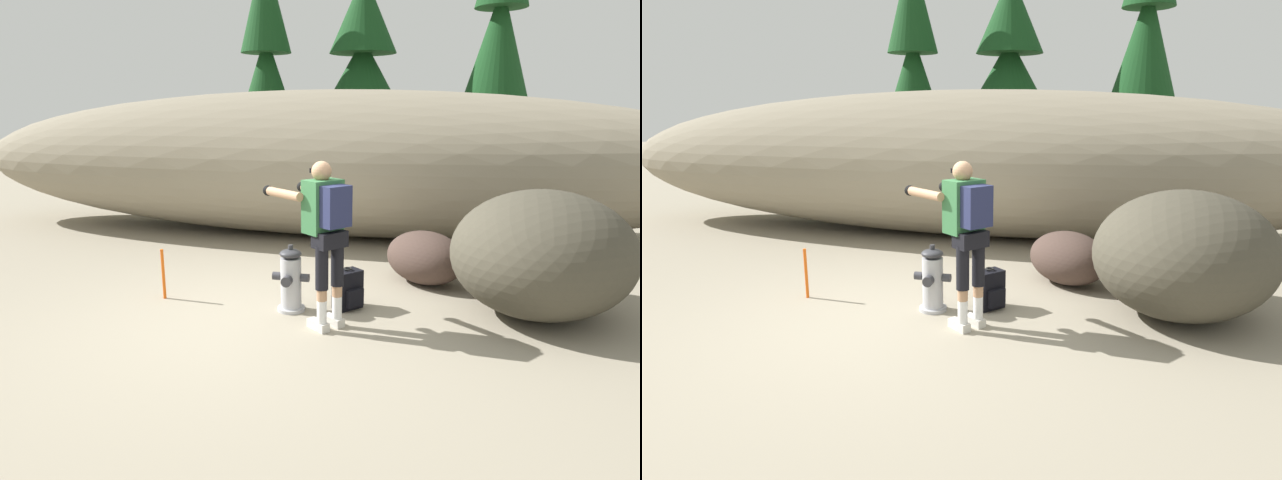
# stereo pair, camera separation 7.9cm
# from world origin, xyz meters

# --- Properties ---
(ground_plane) EXTENTS (56.00, 56.00, 0.04)m
(ground_plane) POSITION_xyz_m (0.00, 0.00, -0.02)
(ground_plane) COLOR gray
(dirt_embankment) EXTENTS (13.98, 3.20, 2.51)m
(dirt_embankment) POSITION_xyz_m (0.00, 4.21, 1.26)
(dirt_embankment) COLOR gray
(dirt_embankment) RESTS_ON ground_plane
(fire_hydrant) EXTENTS (0.41, 0.36, 0.75)m
(fire_hydrant) POSITION_xyz_m (0.30, 0.34, 0.35)
(fire_hydrant) COLOR #B2B2B7
(fire_hydrant) RESTS_ON ground_plane
(utility_worker) EXTENTS (1.00, 0.91, 1.70)m
(utility_worker) POSITION_xyz_m (0.75, -0.01, 1.09)
(utility_worker) COLOR beige
(utility_worker) RESTS_ON ground_plane
(spare_backpack) EXTENTS (0.36, 0.36, 0.47)m
(spare_backpack) POSITION_xyz_m (0.90, 0.56, 0.22)
(spare_backpack) COLOR black
(spare_backpack) RESTS_ON ground_plane
(boulder_large) EXTENTS (2.49, 2.57, 1.36)m
(boulder_large) POSITION_xyz_m (2.94, 0.85, 0.68)
(boulder_large) COLOR #444033
(boulder_large) RESTS_ON ground_plane
(boulder_mid) EXTENTS (1.39, 1.37, 0.67)m
(boulder_mid) POSITION_xyz_m (1.71, 1.68, 0.34)
(boulder_mid) COLOR #44332C
(boulder_mid) RESTS_ON ground_plane
(pine_tree_far_left) EXTENTS (2.05, 2.05, 6.22)m
(pine_tree_far_left) POSITION_xyz_m (-2.82, 9.13, 3.18)
(pine_tree_far_left) COLOR #47331E
(pine_tree_far_left) RESTS_ON ground_plane
(pine_tree_left) EXTENTS (2.73, 2.73, 5.59)m
(pine_tree_left) POSITION_xyz_m (-0.33, 9.69, 3.26)
(pine_tree_left) COLOR #47331E
(pine_tree_left) RESTS_ON ground_plane
(pine_tree_center) EXTENTS (1.97, 1.97, 7.41)m
(pine_tree_center) POSITION_xyz_m (3.07, 9.63, 4.11)
(pine_tree_center) COLOR #47331E
(pine_tree_center) RESTS_ON ground_plane
(survey_stake) EXTENTS (0.04, 0.04, 0.60)m
(survey_stake) POSITION_xyz_m (-1.27, 0.39, 0.30)
(survey_stake) COLOR #E55914
(survey_stake) RESTS_ON ground_plane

